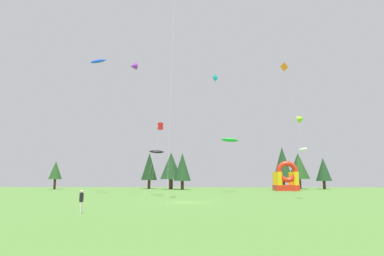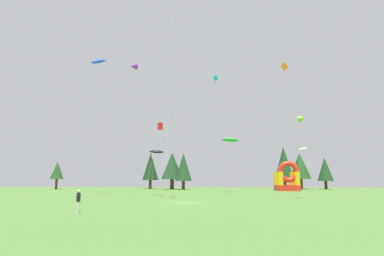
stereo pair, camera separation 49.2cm
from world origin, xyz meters
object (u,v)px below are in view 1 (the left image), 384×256
kite_white_parafoil (303,149)px  kite_black_parafoil (157,152)px  person_midfield (81,199)px  inflatable_red_slide (286,180)px  kite_lime_delta (301,119)px  kite_green_parafoil (230,140)px  kite_orange_diamond (284,68)px  kite_red_box (160,126)px  kite_cyan_diamond (215,79)px  kite_purple_delta (133,66)px  kite_blue_parafoil (98,61)px

kite_white_parafoil → kite_black_parafoil: 21.56m
person_midfield → inflatable_red_slide: size_ratio=0.28×
kite_lime_delta → kite_green_parafoil: 13.95m
kite_lime_delta → kite_orange_diamond: (-5.11, -9.26, 6.68)m
kite_red_box → kite_white_parafoil: 19.72m
person_midfield → kite_cyan_diamond: bearing=153.6°
kite_red_box → person_midfield: size_ratio=6.03×
kite_white_parafoil → person_midfield: bearing=-140.7°
kite_purple_delta → inflatable_red_slide: kite_purple_delta is taller
kite_red_box → kite_cyan_diamond: (8.51, 16.49, 12.10)m
kite_white_parafoil → kite_green_parafoil: bearing=111.6°
kite_cyan_diamond → kite_purple_delta: size_ratio=1.03×
kite_white_parafoil → kite_cyan_diamond: kite_cyan_diamond is taller
kite_lime_delta → kite_purple_delta: size_ratio=0.65×
kite_blue_parafoil → kite_lime_delta: 38.63m
kite_cyan_diamond → inflatable_red_slide: bearing=28.1°
kite_orange_diamond → person_midfield: (-22.27, -26.88, -19.29)m
kite_blue_parafoil → kite_black_parafoil: 20.39m
kite_green_parafoil → kite_cyan_diamond: kite_cyan_diamond is taller
kite_white_parafoil → kite_purple_delta: 30.81m
kite_green_parafoil → person_midfield: (-14.08, -37.99, -8.87)m
kite_cyan_diamond → kite_purple_delta: kite_cyan_diamond is taller
kite_black_parafoil → person_midfield: 26.17m
kite_lime_delta → kite_black_parafoil: 28.58m
kite_orange_diamond → kite_black_parafoil: 24.65m
kite_lime_delta → person_midfield: kite_lime_delta is taller
kite_blue_parafoil → kite_white_parafoil: (31.52, -11.73, -16.80)m
kite_orange_diamond → inflatable_red_slide: bearing=77.6°
kite_green_parafoil → kite_purple_delta: bearing=-149.6°
kite_orange_diamond → kite_cyan_diamond: (-10.84, 10.93, 1.76)m
kite_lime_delta → kite_orange_diamond: bearing=-118.9°
kite_red_box → kite_white_parafoil: bearing=-9.9°
inflatable_red_slide → kite_blue_parafoil: bearing=-155.8°
kite_red_box → person_midfield: bearing=-97.8°
kite_red_box → kite_blue_parafoil: bearing=146.0°
kite_red_box → inflatable_red_slide: bearing=46.2°
kite_blue_parafoil → kite_purple_delta: bearing=-14.1°
kite_lime_delta → person_midfield: bearing=-127.2°
kite_green_parafoil → kite_black_parafoil: size_ratio=1.49×
kite_blue_parafoil → inflatable_red_slide: (35.94, 16.12, -20.88)m
kite_black_parafoil → person_midfield: size_ratio=4.03×
kite_white_parafoil → kite_orange_diamond: (0.27, 8.89, 14.03)m
kite_red_box → kite_lime_delta: bearing=31.2°
kite_green_parafoil → kite_purple_delta: 22.80m
kite_lime_delta → kite_cyan_diamond: bearing=174.0°
kite_white_parafoil → kite_lime_delta: (5.38, 18.15, 7.34)m
kite_red_box → kite_lime_delta: 28.83m
kite_blue_parafoil → person_midfield: kite_blue_parafoil is taller
kite_purple_delta → person_midfield: bearing=-84.2°
kite_black_parafoil → inflatable_red_slide: 32.25m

